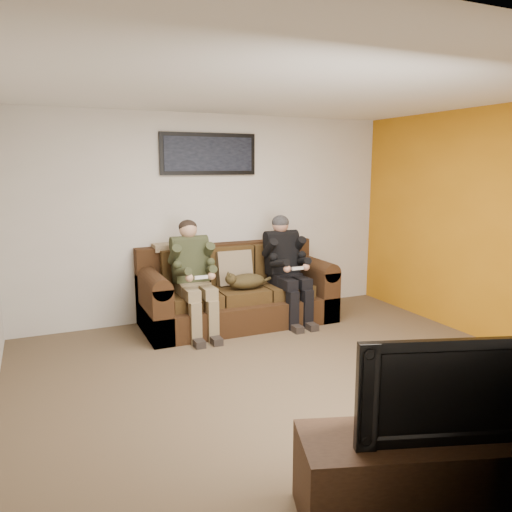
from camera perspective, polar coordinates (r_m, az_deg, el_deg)
name	(u,v)px	position (r m, az deg, el deg)	size (l,w,h in m)	color
floor	(292,378)	(4.80, 4.10, -13.76)	(5.00, 5.00, 0.00)	brown
ceiling	(296,88)	(4.43, 4.55, 18.63)	(5.00, 5.00, 0.00)	silver
wall_back	(211,217)	(6.49, -5.14, 4.45)	(5.00, 5.00, 0.00)	beige
wall_right	(497,227)	(6.03, 25.79, 3.02)	(4.50, 4.50, 0.00)	beige
accent_wall_right	(496,227)	(6.02, 25.73, 3.02)	(4.50, 4.50, 0.00)	#C37913
sofa	(236,293)	(6.33, -2.34, -4.29)	(2.36, 1.02, 0.97)	#341F0F
throw_pillow	(234,268)	(6.29, -2.51, -1.36)	(0.45, 0.13, 0.43)	#827055
throw_blanket	(173,247)	(6.26, -9.49, 1.05)	(0.48, 0.24, 0.09)	tan
person_left	(193,270)	(5.86, -7.19, -1.62)	(0.51, 0.87, 1.33)	#827151
person_right	(286,262)	(6.31, 3.45, -0.67)	(0.51, 0.86, 1.34)	black
cat	(245,281)	(6.07, -1.21, -2.87)	(0.66, 0.26, 0.24)	#4D3E1E
framed_poster	(209,154)	(6.42, -5.43, 11.53)	(1.25, 0.05, 0.52)	black
tv_stand	(436,474)	(3.23, 19.86, -22.40)	(1.54, 0.50, 0.49)	#311E10
television	(442,385)	(2.98, 20.50, -13.62)	(1.02, 0.13, 0.59)	black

